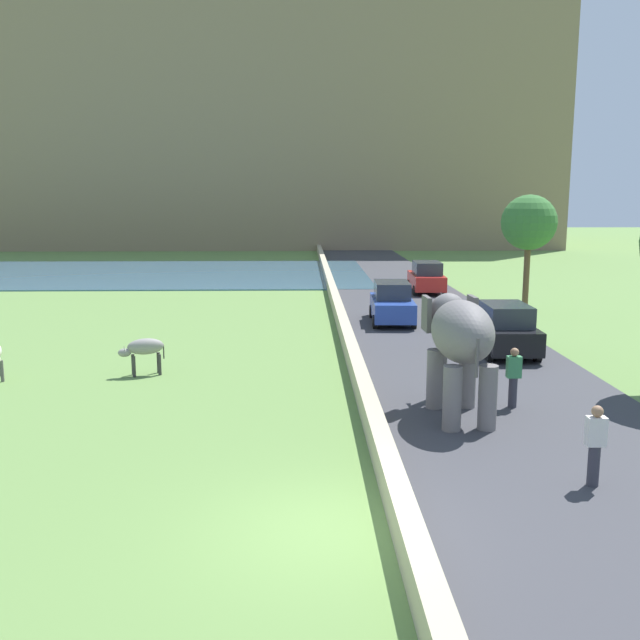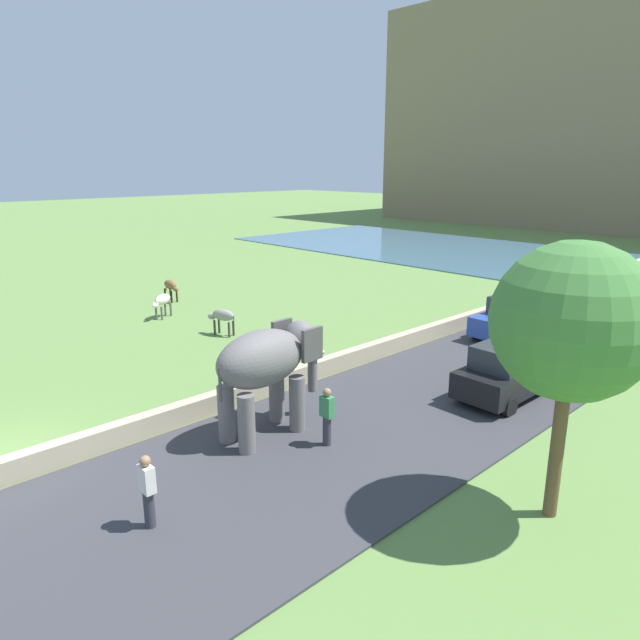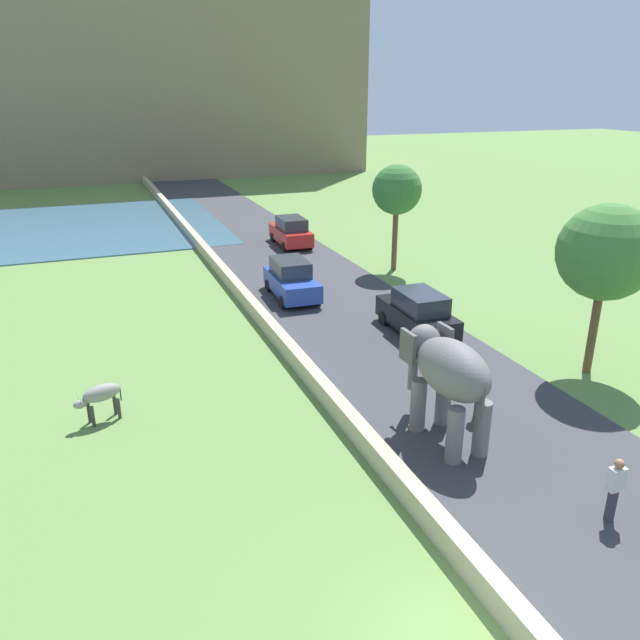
{
  "view_description": "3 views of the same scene",
  "coord_description": "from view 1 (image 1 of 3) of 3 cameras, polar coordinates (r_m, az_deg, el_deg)",
  "views": [
    {
      "loc": [
        -0.43,
        -10.88,
        5.48
      ],
      "look_at": [
        0.1,
        10.06,
        1.76
      ],
      "focal_mm": 39.5,
      "sensor_mm": 36.0,
      "label": 1
    },
    {
      "loc": [
        14.67,
        -2.85,
        7.11
      ],
      "look_at": [
        0.79,
        10.32,
        1.88
      ],
      "focal_mm": 32.08,
      "sensor_mm": 36.0,
      "label": 2
    },
    {
      "loc": [
        -5.1,
        -6.71,
        9.16
      ],
      "look_at": [
        1.72,
        10.96,
        1.98
      ],
      "focal_mm": 34.65,
      "sensor_mm": 36.0,
      "label": 3
    }
  ],
  "objects": [
    {
      "name": "car_blue",
      "position": [
        30.49,
        5.85,
        1.38
      ],
      "size": [
        1.93,
        4.07,
        1.8
      ],
      "color": "#2D4CA8",
      "rests_on": "ground"
    },
    {
      "name": "lake",
      "position": [
        51.76,
        -16.66,
        3.63
      ],
      "size": [
        36.0,
        18.0,
        0.08
      ],
      "primitive_type": "cube",
      "color": "#426B84",
      "rests_on": "ground"
    },
    {
      "name": "elephant",
      "position": [
        17.58,
        11.23,
        -1.42
      ],
      "size": [
        1.51,
        3.49,
        2.99
      ],
      "color": "slate",
      "rests_on": "ground"
    },
    {
      "name": "tree_near",
      "position": [
        34.1,
        16.57,
        7.52
      ],
      "size": [
        2.55,
        2.55,
        5.51
      ],
      "color": "brown",
      "rests_on": "ground"
    },
    {
      "name": "barrier_wall",
      "position": [
        29.38,
        1.77,
        -0.05
      ],
      "size": [
        0.4,
        110.0,
        0.62
      ],
      "primitive_type": "cube",
      "color": "tan",
      "rests_on": "ground"
    },
    {
      "name": "person_beside_elephant",
      "position": [
        18.84,
        15.4,
        -4.45
      ],
      "size": [
        0.36,
        0.22,
        1.63
      ],
      "color": "#33333D",
      "rests_on": "ground"
    },
    {
      "name": "car_red",
      "position": [
        40.19,
        8.62,
        3.42
      ],
      "size": [
        1.9,
        4.05,
        1.8
      ],
      "color": "red",
      "rests_on": "ground"
    },
    {
      "name": "cow_grey",
      "position": [
        22.28,
        -14.08,
        -2.26
      ],
      "size": [
        1.42,
        0.76,
        1.15
      ],
      "color": "gray",
      "rests_on": "ground"
    },
    {
      "name": "person_trailing",
      "position": [
        14.36,
        21.39,
        -9.37
      ],
      "size": [
        0.36,
        0.22,
        1.63
      ],
      "color": "#33333D",
      "rests_on": "ground"
    },
    {
      "name": "road_surface",
      "position": [
        31.82,
        8.41,
        0.11
      ],
      "size": [
        7.0,
        120.0,
        0.06
      ],
      "primitive_type": "cube",
      "color": "#38383D",
      "rests_on": "ground"
    },
    {
      "name": "ground_plane",
      "position": [
        12.19,
        0.76,
        -16.65
      ],
      "size": [
        220.0,
        220.0,
        0.0
      ],
      "primitive_type": "plane",
      "color": "#608442"
    },
    {
      "name": "hill_distant",
      "position": [
        84.51,
        -5.39,
        15.17
      ],
      "size": [
        64.0,
        28.0,
        26.05
      ],
      "primitive_type": "cube",
      "color": "#897556",
      "rests_on": "ground"
    },
    {
      "name": "car_black",
      "position": [
        25.25,
        14.69,
        -0.71
      ],
      "size": [
        1.86,
        4.04,
        1.8
      ],
      "color": "black",
      "rests_on": "ground"
    }
  ]
}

